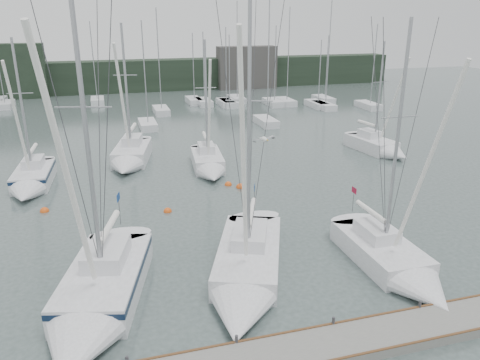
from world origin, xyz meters
name	(u,v)px	position (x,y,z in m)	size (l,w,h in m)	color
ground	(254,286)	(0.00, 0.00, 0.00)	(160.00, 160.00, 0.00)	#404E4B
dock	(296,353)	(0.00, -5.00, 0.20)	(24.00, 2.00, 0.40)	slate
far_treeline	(139,76)	(0.00, 62.00, 2.50)	(90.00, 4.00, 5.00)	black
far_building_left	(3,72)	(-20.00, 60.00, 4.00)	(12.00, 3.00, 8.00)	black
far_building_right	(247,67)	(18.00, 60.00, 3.50)	(10.00, 3.00, 7.00)	#423F3D
mast_forest	(190,106)	(5.09, 43.51, 0.47)	(55.51, 28.06, 14.45)	#BCBDC1
sailboat_near_left	(95,303)	(-7.07, -0.34, 0.64)	(5.50, 10.20, 14.57)	#BCBDC1
sailboat_near_center	(245,279)	(-0.46, -0.09, 0.52)	(6.55, 10.54, 14.38)	#BCBDC1
sailboat_near_right	(399,267)	(6.99, -1.12, 0.51)	(2.79, 8.56, 12.86)	#BCBDC1
sailboat_mid_a	(31,182)	(-11.56, 16.82, 0.59)	(2.86, 7.54, 11.36)	#BCBDC1
sailboat_mid_b	(130,158)	(-4.33, 20.64, 0.62)	(4.39, 8.29, 12.27)	#BCBDC1
sailboat_mid_c	(209,165)	(1.71, 17.12, 0.55)	(3.07, 7.55, 10.95)	#BCBDC1
sailboat_mid_e	(381,148)	(17.90, 17.79, 0.55)	(3.45, 7.22, 10.62)	#BCBDC1
buoy_a	(168,212)	(-2.65, 9.95, 0.00)	(0.54, 0.54, 0.54)	#DE5113
buoy_b	(240,188)	(3.11, 12.92, 0.00)	(0.63, 0.63, 0.63)	#DE5113
buoy_c	(45,211)	(-10.28, 12.20, 0.00)	(0.57, 0.57, 0.57)	#DE5113
seagull	(264,139)	(-0.40, -2.21, 7.67)	(0.90, 0.45, 0.18)	silver
buoy_d	(228,185)	(2.39, 13.68, 0.00)	(0.54, 0.54, 0.54)	#DE5113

